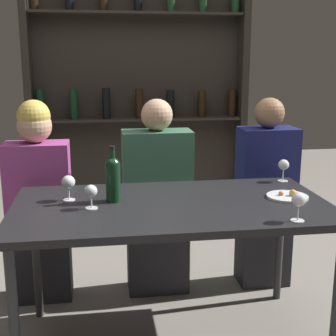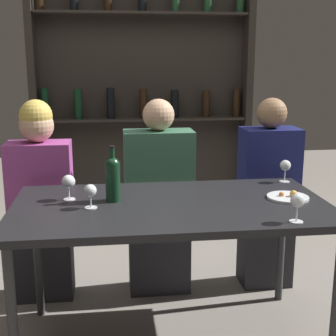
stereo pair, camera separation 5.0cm
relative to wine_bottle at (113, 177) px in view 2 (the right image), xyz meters
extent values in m
cube|color=black|center=(0.28, -0.07, -0.14)|extent=(1.56, 0.83, 0.04)
cylinder|color=#2D2D30|center=(-0.44, -0.43, -0.52)|extent=(0.04, 0.04, 0.72)
cylinder|color=#2D2D30|center=(1.00, -0.43, -0.52)|extent=(0.04, 0.04, 0.72)
cylinder|color=#2D2D30|center=(-0.44, 0.28, -0.52)|extent=(0.04, 0.04, 0.72)
cylinder|color=#2D2D30|center=(1.00, 0.28, -0.52)|extent=(0.04, 0.04, 0.72)
cube|color=#28231E|center=(0.28, 1.86, 0.10)|extent=(1.82, 0.02, 1.97)
cube|color=#28231E|center=(-0.63, 1.76, 0.10)|extent=(0.06, 0.18, 1.97)
cube|color=#28231E|center=(1.19, 1.76, 0.10)|extent=(0.06, 0.18, 1.97)
cube|color=#28231E|center=(0.28, 1.76, 0.06)|extent=(1.74, 0.18, 0.02)
cylinder|color=black|center=(-0.54, 1.76, 0.20)|extent=(0.07, 0.07, 0.26)
cylinder|color=black|center=(-0.27, 1.75, 0.20)|extent=(0.07, 0.07, 0.25)
cylinder|color=black|center=(0.00, 1.75, 0.20)|extent=(0.07, 0.07, 0.26)
cylinder|color=black|center=(0.28, 1.76, 0.20)|extent=(0.07, 0.07, 0.25)
cylinder|color=black|center=(0.55, 1.77, 0.19)|extent=(0.07, 0.07, 0.24)
cylinder|color=black|center=(0.83, 1.77, 0.19)|extent=(0.07, 0.07, 0.23)
cylinder|color=black|center=(1.10, 1.77, 0.19)|extent=(0.07, 0.07, 0.24)
cube|color=#28231E|center=(0.28, 1.76, 0.94)|extent=(1.74, 0.18, 0.02)
cylinder|color=black|center=(0.00, 0.00, -0.03)|extent=(0.07, 0.07, 0.19)
sphere|color=black|center=(0.00, 0.00, 0.06)|extent=(0.07, 0.07, 0.07)
cylinder|color=black|center=(0.00, 0.00, 0.10)|extent=(0.03, 0.03, 0.08)
cylinder|color=black|center=(0.00, 0.00, 0.15)|extent=(0.03, 0.03, 0.01)
cylinder|color=silver|center=(-0.22, 0.05, -0.12)|extent=(0.06, 0.06, 0.00)
cylinder|color=silver|center=(-0.22, 0.05, -0.08)|extent=(0.01, 0.01, 0.07)
sphere|color=silver|center=(-0.22, 0.05, -0.03)|extent=(0.07, 0.07, 0.07)
cylinder|color=silver|center=(0.99, 0.25, -0.12)|extent=(0.06, 0.06, 0.00)
cylinder|color=silver|center=(0.99, 0.25, -0.08)|extent=(0.01, 0.01, 0.08)
sphere|color=silver|center=(0.99, 0.25, -0.03)|extent=(0.06, 0.06, 0.06)
cylinder|color=silver|center=(-0.11, -0.10, -0.12)|extent=(0.06, 0.06, 0.00)
cylinder|color=silver|center=(-0.11, -0.10, -0.09)|extent=(0.01, 0.01, 0.07)
sphere|color=silver|center=(-0.11, -0.10, -0.04)|extent=(0.06, 0.06, 0.06)
cylinder|color=silver|center=(0.79, -0.41, -0.12)|extent=(0.06, 0.06, 0.00)
cylinder|color=silver|center=(0.79, -0.41, -0.08)|extent=(0.01, 0.01, 0.08)
sphere|color=silver|center=(0.79, -0.41, -0.03)|extent=(0.06, 0.06, 0.06)
cylinder|color=silver|center=(0.89, -0.07, -0.12)|extent=(0.21, 0.21, 0.01)
sphere|color=gold|center=(0.91, -0.07, -0.10)|extent=(0.04, 0.04, 0.04)
sphere|color=#B74C3D|center=(0.92, -0.08, -0.10)|extent=(0.03, 0.03, 0.03)
sphere|color=#C67038|center=(0.85, -0.06, -0.10)|extent=(0.03, 0.03, 0.03)
cube|color=#26262B|center=(-0.43, 0.51, -0.66)|extent=(0.34, 0.22, 0.45)
cube|color=#9E3F8C|center=(-0.43, 0.51, -0.17)|extent=(0.38, 0.22, 0.53)
sphere|color=tan|center=(-0.43, 0.51, 0.19)|extent=(0.20, 0.20, 0.20)
sphere|color=gold|center=(-0.43, 0.51, 0.25)|extent=(0.19, 0.19, 0.19)
cube|color=#26262B|center=(0.28, 0.51, -0.66)|extent=(0.38, 0.22, 0.45)
cube|color=#38664C|center=(0.28, 0.51, -0.14)|extent=(0.42, 0.22, 0.58)
sphere|color=tan|center=(0.28, 0.51, 0.24)|extent=(0.19, 0.19, 0.19)
cube|color=#26262B|center=(0.98, 0.51, -0.66)|extent=(0.32, 0.22, 0.45)
cube|color=navy|center=(0.98, 0.51, -0.14)|extent=(0.36, 0.22, 0.59)
sphere|color=#8C6647|center=(0.98, 0.51, 0.25)|extent=(0.19, 0.19, 0.19)
camera|label=1|loc=(-0.05, -2.26, 0.57)|focal=50.00mm
camera|label=2|loc=(0.00, -2.26, 0.57)|focal=50.00mm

